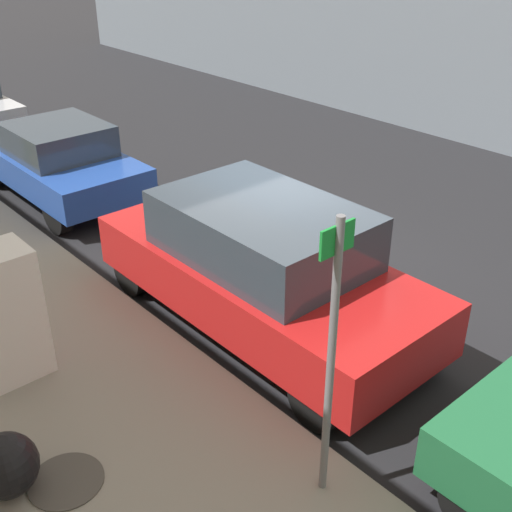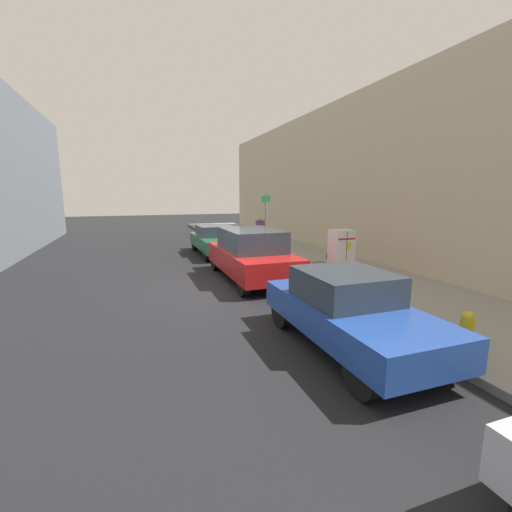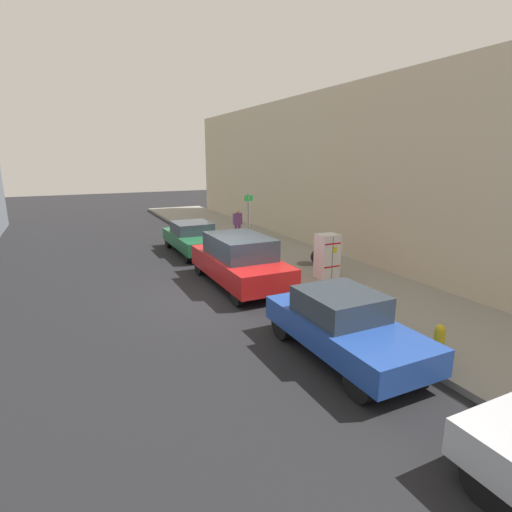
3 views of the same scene
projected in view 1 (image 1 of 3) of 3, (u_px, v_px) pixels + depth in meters
The scene contains 8 objects.
ground_plane at pixel (284, 278), 9.55m from camera, with size 80.00×80.00×0.00m, color black.
sidewalk_slab at pixel (0, 403), 7.01m from camera, with size 4.32×44.00×0.15m, color gray.
discarded_refrigerator at pixel (5, 314), 7.02m from camera, with size 0.72×0.62×1.55m.
manhole_cover at pixel (66, 481), 5.95m from camera, with size 0.70×0.70×0.02m, color #47443F.
street_sign_post at pixel (331, 352), 5.19m from camera, with size 0.36×0.07×2.74m.
trash_bag at pixel (5, 465), 5.73m from camera, with size 0.60×0.60×0.60m, color black.
parked_suv_red at pixel (262, 265), 8.08m from camera, with size 1.95×4.74×1.72m.
parked_hatchback_blue at pixel (58, 160), 11.87m from camera, with size 1.76×4.04×1.46m.
Camera 1 is at (-5.78, -5.90, 4.83)m, focal length 45.00 mm.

